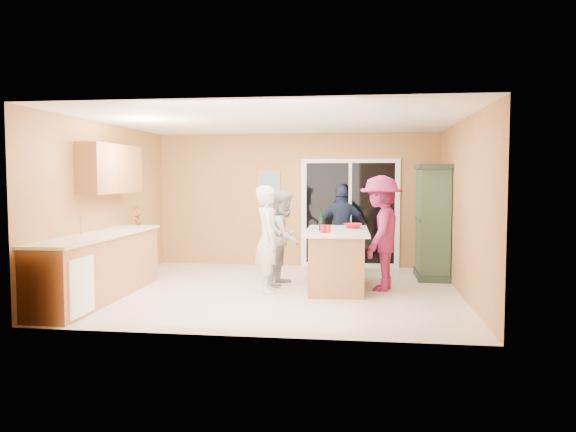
# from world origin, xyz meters

# --- Properties ---
(floor) EXTENTS (5.50, 5.50, 0.00)m
(floor) POSITION_xyz_m (0.00, 0.00, 0.00)
(floor) COLOR silver
(floor) RESTS_ON ground
(ceiling) EXTENTS (5.50, 5.00, 0.10)m
(ceiling) POSITION_xyz_m (0.00, 0.00, 2.60)
(ceiling) COLOR white
(ceiling) RESTS_ON wall_back
(wall_back) EXTENTS (5.50, 0.10, 2.60)m
(wall_back) POSITION_xyz_m (0.00, 2.50, 1.30)
(wall_back) COLOR #DFA35B
(wall_back) RESTS_ON ground
(wall_front) EXTENTS (5.50, 0.10, 2.60)m
(wall_front) POSITION_xyz_m (0.00, -2.50, 1.30)
(wall_front) COLOR #DFA35B
(wall_front) RESTS_ON ground
(wall_left) EXTENTS (0.10, 5.00, 2.60)m
(wall_left) POSITION_xyz_m (-2.75, 0.00, 1.30)
(wall_left) COLOR #DFA35B
(wall_left) RESTS_ON ground
(wall_right) EXTENTS (0.10, 5.00, 2.60)m
(wall_right) POSITION_xyz_m (2.75, 0.00, 1.30)
(wall_right) COLOR #DFA35B
(wall_right) RESTS_ON ground
(left_cabinet_run) EXTENTS (0.65, 3.05, 1.24)m
(left_cabinet_run) POSITION_xyz_m (-2.45, -1.05, 0.46)
(left_cabinet_run) COLOR #B37245
(left_cabinet_run) RESTS_ON floor
(upper_cabinets) EXTENTS (0.35, 1.60, 0.75)m
(upper_cabinets) POSITION_xyz_m (-2.58, -0.20, 1.88)
(upper_cabinets) COLOR #B37245
(upper_cabinets) RESTS_ON wall_left
(sliding_door) EXTENTS (1.90, 0.07, 2.10)m
(sliding_door) POSITION_xyz_m (1.05, 2.46, 1.05)
(sliding_door) COLOR white
(sliding_door) RESTS_ON floor
(framed_picture) EXTENTS (0.46, 0.04, 0.56)m
(framed_picture) POSITION_xyz_m (-0.55, 2.48, 1.60)
(framed_picture) COLOR tan
(framed_picture) RESTS_ON wall_back
(kitchen_island) EXTENTS (1.01, 1.79, 0.93)m
(kitchen_island) POSITION_xyz_m (0.90, 0.29, 0.43)
(kitchen_island) COLOR #B37245
(kitchen_island) RESTS_ON floor
(green_hutch) EXTENTS (0.56, 1.07, 1.96)m
(green_hutch) POSITION_xyz_m (2.49, 1.44, 0.96)
(green_hutch) COLOR #203424
(green_hutch) RESTS_ON floor
(woman_white) EXTENTS (0.52, 0.67, 1.62)m
(woman_white) POSITION_xyz_m (-0.13, -0.12, 0.81)
(woman_white) COLOR white
(woman_white) RESTS_ON floor
(woman_grey) EXTENTS (0.73, 0.85, 1.53)m
(woman_grey) POSITION_xyz_m (0.03, 0.53, 0.77)
(woman_grey) COLOR #A2A2A4
(woman_grey) RESTS_ON floor
(woman_navy) EXTENTS (0.99, 0.52, 1.61)m
(woman_navy) POSITION_xyz_m (0.93, 1.67, 0.81)
(woman_navy) COLOR #1A243A
(woman_navy) RESTS_ON floor
(woman_magenta) EXTENTS (0.92, 1.27, 1.78)m
(woman_magenta) POSITION_xyz_m (1.57, 0.29, 0.89)
(woman_magenta) COLOR #96204F
(woman_magenta) RESTS_ON floor
(serving_bowl) EXTENTS (0.32, 0.32, 0.07)m
(serving_bowl) POSITION_xyz_m (1.13, 0.65, 0.96)
(serving_bowl) COLOR #AA1220
(serving_bowl) RESTS_ON kitchen_island
(tulip_vase) EXTENTS (0.20, 0.15, 0.35)m
(tulip_vase) POSITION_xyz_m (-2.45, 0.52, 1.11)
(tulip_vase) COLOR red
(tulip_vase) RESTS_ON left_cabinet_run
(tumbler_near) EXTENTS (0.09, 0.09, 0.12)m
(tumbler_near) POSITION_xyz_m (0.71, -0.21, 0.99)
(tumbler_near) COLOR #AA1220
(tumbler_near) RESTS_ON kitchen_island
(tumbler_far) EXTENTS (0.09, 0.09, 0.12)m
(tumbler_far) POSITION_xyz_m (0.78, -0.20, 0.98)
(tumbler_far) COLOR #AA1220
(tumbler_far) RESTS_ON kitchen_island
(wine_bottle) EXTENTS (0.07, 0.07, 0.31)m
(wine_bottle) POSITION_xyz_m (0.67, 0.05, 1.05)
(wine_bottle) COLOR black
(wine_bottle) RESTS_ON kitchen_island
(white_plate) EXTENTS (0.26, 0.26, 0.01)m
(white_plate) POSITION_xyz_m (0.63, 0.81, 0.93)
(white_plate) COLOR white
(white_plate) RESTS_ON kitchen_island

